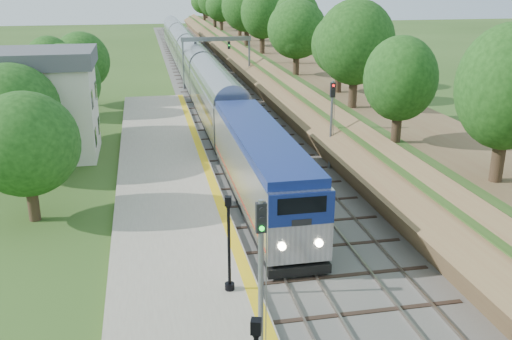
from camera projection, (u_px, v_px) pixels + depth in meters
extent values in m
cube|color=#4C4944|center=(208.00, 81.00, 74.05)|extent=(9.50, 170.00, 0.12)
cube|color=gray|center=(187.00, 81.00, 73.50)|extent=(0.08, 170.00, 0.16)
cube|color=gray|center=(199.00, 81.00, 73.77)|extent=(0.08, 170.00, 0.16)
cube|color=gray|center=(218.00, 80.00, 74.24)|extent=(0.08, 170.00, 0.16)
cube|color=gray|center=(229.00, 80.00, 74.51)|extent=(0.08, 170.00, 0.16)
cube|color=gray|center=(172.00, 217.00, 31.81)|extent=(6.40, 68.00, 0.38)
cube|color=gold|center=(223.00, 210.00, 32.27)|extent=(0.55, 68.00, 0.01)
cube|color=brown|center=(280.00, 68.00, 75.34)|extent=(9.00, 170.00, 3.00)
cube|color=brown|center=(251.00, 70.00, 74.69)|extent=(4.47, 170.00, 4.54)
cylinder|color=#332316|center=(490.00, 164.00, 27.72)|extent=(0.60, 0.60, 2.62)
sphere|color=#153A0F|center=(500.00, 91.00, 26.57)|extent=(5.70, 5.70, 5.70)
cylinder|color=#332316|center=(269.00, 47.00, 74.16)|extent=(0.60, 0.60, 2.62)
sphere|color=#153A0F|center=(269.00, 19.00, 73.02)|extent=(5.70, 5.70, 5.70)
cylinder|color=#332316|center=(218.00, 20.00, 120.60)|extent=(0.60, 0.60, 2.62)
sphere|color=#153A0F|center=(217.00, 2.00, 119.46)|extent=(5.70, 5.70, 5.70)
cube|color=beige|center=(40.00, 113.00, 42.16)|extent=(8.00, 6.00, 6.80)
cube|color=#4E5055|center=(33.00, 58.00, 40.87)|extent=(8.60, 6.60, 1.20)
cube|color=black|center=(96.00, 137.00, 41.74)|extent=(0.05, 1.10, 1.30)
cube|color=black|center=(99.00, 125.00, 45.08)|extent=(0.05, 1.10, 1.30)
cube|color=black|center=(92.00, 99.00, 40.84)|extent=(0.05, 1.10, 1.30)
cube|color=black|center=(96.00, 90.00, 44.18)|extent=(0.05, 1.10, 1.30)
cylinder|color=slate|center=(183.00, 64.00, 67.78)|extent=(0.24, 0.24, 6.20)
cylinder|color=slate|center=(249.00, 62.00, 69.26)|extent=(0.24, 0.24, 6.20)
cube|color=slate|center=(216.00, 39.00, 67.61)|extent=(8.40, 0.25, 0.50)
cube|color=black|center=(195.00, 46.00, 67.25)|extent=(0.30, 0.20, 0.90)
cube|color=black|center=(229.00, 45.00, 67.98)|extent=(0.30, 0.20, 0.90)
cylinder|color=#332316|center=(64.00, 155.00, 39.51)|extent=(0.60, 0.60, 2.45)
sphere|color=#153A0F|center=(59.00, 108.00, 38.44)|extent=(5.32, 5.32, 5.32)
cylinder|color=#332316|center=(84.00, 106.00, 54.37)|extent=(0.60, 0.60, 2.45)
sphere|color=#153A0F|center=(81.00, 71.00, 53.30)|extent=(5.32, 5.32, 5.32)
cube|color=black|center=(260.00, 198.00, 33.60)|extent=(2.73, 17.08, 0.59)
cube|color=#B7BAC1|center=(260.00, 166.00, 32.97)|extent=(2.96, 17.79, 3.36)
cube|color=navy|center=(260.00, 134.00, 32.36)|extent=(2.85, 17.08, 0.43)
cube|color=navy|center=(302.00, 209.00, 24.37)|extent=(2.94, 0.10, 1.48)
cube|color=black|center=(302.00, 205.00, 24.27)|extent=(2.17, 0.06, 0.74)
cube|color=#A21E0F|center=(260.00, 184.00, 33.33)|extent=(2.98, 17.43, 0.10)
cube|color=#B7BAC1|center=(216.00, 103.00, 51.08)|extent=(2.96, 19.77, 3.85)
cube|color=#B7BAC1|center=(195.00, 69.00, 69.99)|extent=(2.96, 19.77, 3.85)
cube|color=#B7BAC1|center=(182.00, 49.00, 88.91)|extent=(2.96, 19.77, 3.85)
cube|color=#B7BAC1|center=(174.00, 37.00, 107.83)|extent=(2.96, 19.77, 3.85)
cube|color=black|center=(256.00, 326.00, 14.46)|extent=(0.34, 0.34, 0.39)
cube|color=silver|center=(256.00, 326.00, 14.46)|extent=(0.24, 0.24, 0.29)
cylinder|color=black|center=(230.00, 286.00, 24.08)|extent=(0.42, 0.42, 0.28)
cylinder|color=black|center=(229.00, 247.00, 23.49)|extent=(0.13, 0.13, 3.69)
cube|color=black|center=(228.00, 201.00, 22.83)|extent=(0.32, 0.32, 0.38)
cube|color=silver|center=(228.00, 201.00, 22.83)|extent=(0.23, 0.23, 0.28)
cylinder|color=slate|center=(261.00, 282.00, 18.91)|extent=(0.18, 0.18, 5.87)
cube|color=black|center=(261.00, 218.00, 18.16)|extent=(0.34, 0.22, 1.01)
cylinder|color=#0CE526|center=(262.00, 219.00, 18.04)|extent=(0.16, 0.06, 0.16)
cylinder|color=slate|center=(331.00, 126.00, 39.21)|extent=(0.18, 0.18, 6.18)
cube|color=black|center=(333.00, 90.00, 38.41)|extent=(0.34, 0.22, 1.00)
cylinder|color=#FF0C0C|center=(333.00, 90.00, 38.29)|extent=(0.16, 0.06, 0.16)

